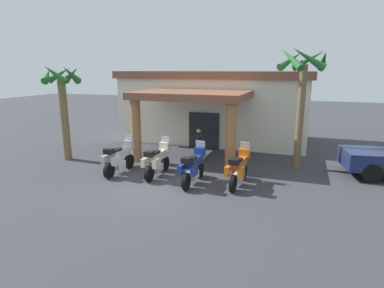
{
  "coord_description": "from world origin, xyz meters",
  "views": [
    {
      "loc": [
        5.16,
        -10.39,
        4.5
      ],
      "look_at": [
        0.64,
        2.91,
        1.2
      ],
      "focal_mm": 29.65,
      "sensor_mm": 36.0,
      "label": 1
    }
  ],
  "objects_px": {
    "motorcycle_orange": "(239,169)",
    "palm_tree_roadside": "(63,95)",
    "motorcycle_blue": "(193,167)",
    "motel_building": "(216,105)",
    "palm_tree_near_portico": "(303,80)",
    "pedestrian": "(199,142)",
    "motorcycle_cream": "(157,160)",
    "motorcycle_silver": "(119,158)"
  },
  "relations": [
    {
      "from": "motorcycle_orange",
      "to": "pedestrian",
      "type": "bearing_deg",
      "value": 46.8
    },
    {
      "from": "motorcycle_orange",
      "to": "palm_tree_near_portico",
      "type": "relative_size",
      "value": 0.4
    },
    {
      "from": "motorcycle_cream",
      "to": "pedestrian",
      "type": "bearing_deg",
      "value": -17.44
    },
    {
      "from": "palm_tree_roadside",
      "to": "motel_building",
      "type": "bearing_deg",
      "value": 49.76
    },
    {
      "from": "motorcycle_silver",
      "to": "palm_tree_roadside",
      "type": "xyz_separation_m",
      "value": [
        -3.71,
        1.13,
        2.6
      ]
    },
    {
      "from": "motel_building",
      "to": "motorcycle_cream",
      "type": "relative_size",
      "value": 5.34
    },
    {
      "from": "motel_building",
      "to": "motorcycle_silver",
      "type": "distance_m",
      "value": 8.64
    },
    {
      "from": "motorcycle_cream",
      "to": "palm_tree_roadside",
      "type": "relative_size",
      "value": 0.46
    },
    {
      "from": "motorcycle_cream",
      "to": "palm_tree_roadside",
      "type": "bearing_deg",
      "value": 81.37
    },
    {
      "from": "motel_building",
      "to": "pedestrian",
      "type": "height_order",
      "value": "motel_building"
    },
    {
      "from": "motorcycle_orange",
      "to": "palm_tree_roadside",
      "type": "height_order",
      "value": "palm_tree_roadside"
    },
    {
      "from": "palm_tree_roadside",
      "to": "motorcycle_silver",
      "type": "bearing_deg",
      "value": -16.88
    },
    {
      "from": "pedestrian",
      "to": "motorcycle_silver",
      "type": "bearing_deg",
      "value": -148.07
    },
    {
      "from": "motorcycle_blue",
      "to": "pedestrian",
      "type": "xyz_separation_m",
      "value": [
        -0.81,
        3.24,
        0.25
      ]
    },
    {
      "from": "motorcycle_orange",
      "to": "palm_tree_roadside",
      "type": "xyz_separation_m",
      "value": [
        -9.03,
        0.99,
        2.6
      ]
    },
    {
      "from": "motel_building",
      "to": "palm_tree_near_portico",
      "type": "height_order",
      "value": "palm_tree_near_portico"
    },
    {
      "from": "motorcycle_orange",
      "to": "palm_tree_near_portico",
      "type": "distance_m",
      "value": 5.19
    },
    {
      "from": "motorcycle_orange",
      "to": "pedestrian",
      "type": "xyz_separation_m",
      "value": [
        -2.58,
        2.88,
        0.25
      ]
    },
    {
      "from": "motel_building",
      "to": "motorcycle_blue",
      "type": "height_order",
      "value": "motel_building"
    },
    {
      "from": "motorcycle_silver",
      "to": "motorcycle_orange",
      "type": "relative_size",
      "value": 1.0
    },
    {
      "from": "motel_building",
      "to": "palm_tree_near_portico",
      "type": "bearing_deg",
      "value": -41.81
    },
    {
      "from": "pedestrian",
      "to": "motorcycle_orange",
      "type": "bearing_deg",
      "value": -64.01
    },
    {
      "from": "motorcycle_cream",
      "to": "motel_building",
      "type": "bearing_deg",
      "value": -2.27
    },
    {
      "from": "palm_tree_roadside",
      "to": "motorcycle_blue",
      "type": "bearing_deg",
      "value": -10.57
    },
    {
      "from": "pedestrian",
      "to": "palm_tree_roadside",
      "type": "distance_m",
      "value": 7.12
    },
    {
      "from": "motorcycle_cream",
      "to": "palm_tree_near_portico",
      "type": "distance_m",
      "value": 7.37
    },
    {
      "from": "motel_building",
      "to": "pedestrian",
      "type": "xyz_separation_m",
      "value": [
        0.47,
        -5.18,
        -1.3
      ]
    },
    {
      "from": "motel_building",
      "to": "motorcycle_blue",
      "type": "xyz_separation_m",
      "value": [
        1.28,
        -8.42,
        -1.55
      ]
    },
    {
      "from": "palm_tree_roadside",
      "to": "palm_tree_near_portico",
      "type": "bearing_deg",
      "value": 11.75
    },
    {
      "from": "motel_building",
      "to": "palm_tree_near_portico",
      "type": "distance_m",
      "value": 7.26
    },
    {
      "from": "motorcycle_cream",
      "to": "pedestrian",
      "type": "xyz_separation_m",
      "value": [
        0.96,
        2.85,
        0.25
      ]
    },
    {
      "from": "motorcycle_cream",
      "to": "palm_tree_roadside",
      "type": "height_order",
      "value": "palm_tree_roadside"
    },
    {
      "from": "pedestrian",
      "to": "palm_tree_near_portico",
      "type": "relative_size",
      "value": 0.3
    },
    {
      "from": "motorcycle_orange",
      "to": "motorcycle_cream",
      "type": "bearing_deg",
      "value": 94.42
    },
    {
      "from": "motorcycle_silver",
      "to": "palm_tree_near_portico",
      "type": "height_order",
      "value": "palm_tree_near_portico"
    },
    {
      "from": "motorcycle_silver",
      "to": "palm_tree_roadside",
      "type": "height_order",
      "value": "palm_tree_roadside"
    },
    {
      "from": "motorcycle_orange",
      "to": "palm_tree_roadside",
      "type": "distance_m",
      "value": 9.44
    },
    {
      "from": "motorcycle_orange",
      "to": "motorcycle_blue",
      "type": "bearing_deg",
      "value": 106.57
    },
    {
      "from": "motorcycle_orange",
      "to": "palm_tree_near_portico",
      "type": "height_order",
      "value": "palm_tree_near_portico"
    },
    {
      "from": "motel_building",
      "to": "palm_tree_near_portico",
      "type": "xyz_separation_m",
      "value": [
        5.19,
        -4.74,
        1.81
      ]
    },
    {
      "from": "motorcycle_blue",
      "to": "palm_tree_roadside",
      "type": "bearing_deg",
      "value": 81.75
    },
    {
      "from": "motorcycle_cream",
      "to": "motorcycle_blue",
      "type": "xyz_separation_m",
      "value": [
        1.77,
        -0.4,
        0.0
      ]
    }
  ]
}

